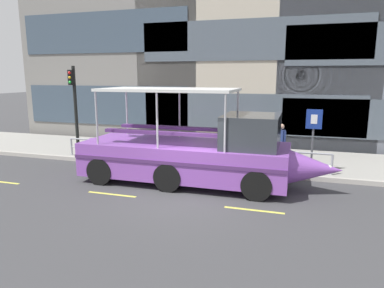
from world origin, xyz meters
The scene contains 10 objects.
ground_plane centered at (0.00, 0.00, 0.00)m, with size 120.00×120.00×0.00m, color #3D3D3F.
sidewalk centered at (0.00, 5.60, 0.09)m, with size 32.00×4.80×0.18m, color #99968E.
curb_edge centered at (0.00, 3.11, 0.09)m, with size 32.00×0.18×0.18m, color #B2ADA3.
lane_centreline centered at (0.00, -0.59, 0.00)m, with size 25.80×0.12×0.01m.
curb_guardrail centered at (-1.02, 3.45, 0.76)m, with size 11.83×0.09×0.85m.
traffic_light_pole centered at (-7.01, 4.07, 2.74)m, with size 0.24×0.46×4.24m.
parking_sign centered at (4.10, 3.72, 1.88)m, with size 0.60×0.12×2.50m.
duck_tour_boat centered at (0.06, 1.48, 1.13)m, with size 9.51×2.70×3.51m.
pedestrian_near_bow centered at (2.84, 4.87, 1.22)m, with size 0.42×0.34×1.72m.
pedestrian_mid_left centered at (0.41, 4.86, 1.22)m, with size 0.34×0.42×1.72m.
Camera 1 is at (3.53, -10.53, 3.97)m, focal length 32.54 mm.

